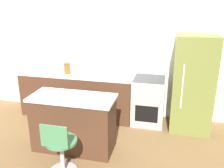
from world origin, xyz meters
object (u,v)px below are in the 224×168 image
refrigerator (193,84)px  stool_chair (61,149)px  mixing_bowl (104,73)px  kettle (46,68)px  oven_range (148,101)px

refrigerator → stool_chair: 2.63m
mixing_bowl → refrigerator: bearing=-0.0°
refrigerator → kettle: (-2.95, 0.00, 0.12)m
stool_chair → mixing_bowl: (0.12, 1.84, 0.58)m
oven_range → refrigerator: refrigerator is taller
kettle → mixing_bowl: (1.25, -0.00, -0.03)m
refrigerator → stool_chair: bearing=-134.6°
stool_chair → mixing_bowl: mixing_bowl is taller
refrigerator → stool_chair: size_ratio=2.11×
oven_range → stool_chair: oven_range is taller
oven_range → stool_chair: 2.13m
stool_chair → refrigerator: bearing=45.4°
refrigerator → mixing_bowl: (-1.70, 0.00, 0.09)m
kettle → mixing_bowl: 1.25m
refrigerator → mixing_bowl: 1.70m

